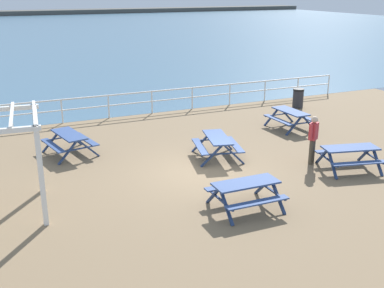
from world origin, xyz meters
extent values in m
cube|color=#846B4C|center=(0.00, 0.00, -0.10)|extent=(30.00, 24.00, 0.20)
cube|color=#476B84|center=(0.00, 52.75, 0.00)|extent=(142.00, 90.00, 0.01)
cube|color=#4C4C47|center=(0.00, 95.75, 0.00)|extent=(142.00, 6.00, 1.80)
cube|color=white|center=(0.00, 7.75, 1.05)|extent=(23.00, 0.06, 0.06)
cube|color=white|center=(0.00, 7.75, 0.58)|extent=(23.00, 0.05, 0.05)
cylinder|color=white|center=(-5.23, 7.75, 0.53)|extent=(0.07, 0.07, 1.05)
cylinder|color=white|center=(-3.14, 7.75, 0.53)|extent=(0.07, 0.07, 1.05)
cylinder|color=white|center=(-1.05, 7.75, 0.53)|extent=(0.07, 0.07, 1.05)
cylinder|color=white|center=(1.05, 7.75, 0.53)|extent=(0.07, 0.07, 1.05)
cylinder|color=white|center=(3.14, 7.75, 0.53)|extent=(0.07, 0.07, 1.05)
cylinder|color=white|center=(5.23, 7.75, 0.53)|extent=(0.07, 0.07, 1.05)
cylinder|color=white|center=(7.32, 7.75, 0.53)|extent=(0.07, 0.07, 1.05)
cylinder|color=white|center=(9.41, 7.75, 0.53)|extent=(0.07, 0.07, 1.05)
cylinder|color=white|center=(11.50, 7.75, 0.53)|extent=(0.07, 0.07, 1.05)
cube|color=#334C84|center=(5.56, 2.99, 0.75)|extent=(0.75, 1.82, 0.05)
cube|color=#334C84|center=(4.94, 2.97, 0.45)|extent=(0.31, 1.81, 0.04)
cube|color=#334C84|center=(6.18, 3.00, 0.45)|extent=(0.31, 1.81, 0.04)
cube|color=navy|center=(5.16, 3.75, 0.38)|extent=(0.79, 0.10, 0.79)
cube|color=navy|center=(5.91, 3.78, 0.38)|extent=(0.79, 0.10, 0.79)
cube|color=navy|center=(5.53, 3.76, 0.42)|extent=(1.50, 0.11, 0.04)
cube|color=navy|center=(5.21, 2.19, 0.38)|extent=(0.79, 0.10, 0.79)
cube|color=navy|center=(5.95, 2.22, 0.38)|extent=(0.79, 0.10, 0.79)
cube|color=navy|center=(5.58, 2.21, 0.42)|extent=(1.50, 0.11, 0.04)
cube|color=#334C84|center=(4.54, -1.76, 0.75)|extent=(1.92, 1.11, 0.05)
cube|color=#334C84|center=(4.69, -1.16, 0.45)|extent=(1.81, 0.69, 0.04)
cube|color=#334C84|center=(4.39, -2.36, 0.45)|extent=(1.81, 0.69, 0.04)
cube|color=navy|center=(5.39, -1.59, 0.38)|extent=(0.27, 0.79, 0.79)
cube|color=navy|center=(5.21, -2.31, 0.38)|extent=(0.27, 0.79, 0.79)
cube|color=navy|center=(5.30, -1.95, 0.42)|extent=(0.42, 1.47, 0.04)
cube|color=navy|center=(3.87, -1.21, 0.38)|extent=(0.27, 0.79, 0.79)
cube|color=navy|center=(3.69, -1.94, 0.38)|extent=(0.27, 0.79, 0.79)
cube|color=navy|center=(3.78, -1.57, 0.42)|extent=(0.42, 1.47, 0.04)
cube|color=#334C84|center=(-0.03, -2.88, 0.75)|extent=(1.81, 0.72, 0.05)
cube|color=#334C84|center=(-0.03, -2.26, 0.45)|extent=(1.80, 0.28, 0.04)
cube|color=#334C84|center=(-0.04, -3.50, 0.45)|extent=(1.80, 0.28, 0.04)
cube|color=navy|center=(0.75, -2.51, 0.38)|extent=(0.09, 0.79, 0.79)
cube|color=navy|center=(0.74, -3.26, 0.38)|extent=(0.09, 0.79, 0.79)
cube|color=navy|center=(0.75, -2.89, 0.42)|extent=(0.08, 1.50, 0.04)
cube|color=navy|center=(-0.81, -2.49, 0.38)|extent=(0.09, 0.79, 0.79)
cube|color=navy|center=(-0.82, -3.24, 0.38)|extent=(0.09, 0.79, 0.79)
cube|color=navy|center=(-0.81, -2.87, 0.42)|extent=(0.08, 1.50, 0.04)
cube|color=#334C84|center=(1.09, 1.01, 0.75)|extent=(1.09, 1.91, 0.05)
cube|color=#334C84|center=(0.49, 1.15, 0.45)|extent=(0.67, 1.81, 0.04)
cube|color=#334C84|center=(1.70, 0.87, 0.45)|extent=(0.67, 1.81, 0.04)
cube|color=navy|center=(0.91, 1.86, 0.38)|extent=(0.79, 0.26, 0.79)
cube|color=navy|center=(1.64, 1.69, 0.38)|extent=(0.79, 0.26, 0.79)
cube|color=navy|center=(1.27, 1.77, 0.42)|extent=(1.47, 0.40, 0.04)
cube|color=navy|center=(0.55, 0.34, 0.38)|extent=(0.79, 0.26, 0.79)
cube|color=navy|center=(1.28, 0.17, 0.38)|extent=(0.79, 0.26, 0.79)
cube|color=navy|center=(0.92, 0.25, 0.42)|extent=(1.47, 0.40, 0.04)
cube|color=#334C84|center=(-3.57, 3.48, 0.75)|extent=(1.04, 1.90, 0.05)
cube|color=#334C84|center=(-4.18, 3.36, 0.45)|extent=(0.61, 1.82, 0.04)
cube|color=#334C84|center=(-2.97, 3.61, 0.45)|extent=(0.61, 1.82, 0.04)
cube|color=navy|center=(-4.10, 4.17, 0.38)|extent=(0.79, 0.24, 0.79)
cube|color=navy|center=(-3.36, 4.32, 0.38)|extent=(0.79, 0.24, 0.79)
cube|color=navy|center=(-3.73, 4.25, 0.42)|extent=(1.48, 0.36, 0.04)
cube|color=navy|center=(-3.79, 2.64, 0.38)|extent=(0.79, 0.24, 0.79)
cube|color=navy|center=(-3.05, 2.79, 0.38)|extent=(0.79, 0.24, 0.79)
cube|color=navy|center=(-3.42, 2.72, 0.42)|extent=(1.48, 0.36, 0.04)
cylinder|color=#4C4233|center=(3.86, -0.74, 0.42)|extent=(0.14, 0.14, 0.85)
cylinder|color=#4C4233|center=(3.71, -0.83, 0.42)|extent=(0.14, 0.14, 0.85)
cube|color=red|center=(3.78, -0.78, 1.14)|extent=(0.40, 0.37, 0.58)
cylinder|color=red|center=(3.97, -0.67, 1.17)|extent=(0.09, 0.09, 0.52)
cylinder|color=red|center=(3.59, -0.90, 1.17)|extent=(0.09, 0.09, 0.52)
sphere|color=beige|center=(3.78, -0.78, 1.54)|extent=(0.23, 0.23, 0.23)
cube|color=white|center=(-4.90, 0.57, 1.25)|extent=(0.12, 0.12, 2.50)
cube|color=white|center=(-5.11, -1.62, 1.25)|extent=(0.12, 0.12, 2.50)
cube|color=white|center=(-5.01, -0.52, 2.56)|extent=(0.34, 2.44, 0.12)
cube|color=white|center=(-5.55, -0.47, 2.68)|extent=(0.32, 2.56, 0.04)
cube|color=white|center=(-5.01, -0.52, 2.68)|extent=(0.32, 2.56, 0.04)
cylinder|color=#2D2D33|center=(8.04, 5.84, 0.42)|extent=(0.52, 0.52, 0.85)
cylinder|color=black|center=(8.04, 5.84, 0.90)|extent=(0.55, 0.55, 0.10)
camera|label=1|loc=(-6.08, -12.87, 5.75)|focal=44.02mm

